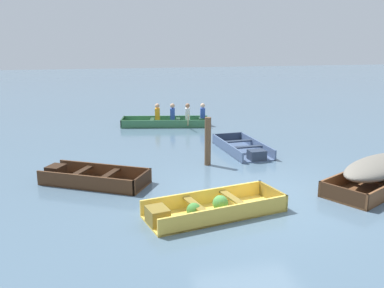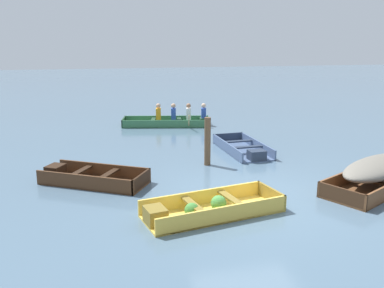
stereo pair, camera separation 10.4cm
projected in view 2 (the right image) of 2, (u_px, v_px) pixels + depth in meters
The scene contains 7 objects.
ground_plane at pixel (255, 197), 9.35m from camera, with size 80.00×80.00×0.00m, color slate.
dinghy_yellow_foreground at pixel (207, 209), 8.37m from camera, with size 2.93×1.59×0.35m.
skiff_wooden_brown_near_moored at pixel (381, 170), 9.95m from camera, with size 3.50×2.65×0.67m.
skiff_slate_blue_mid_moored at pixel (244, 149), 12.94m from camera, with size 1.23×2.56×0.31m.
skiff_dark_varnish_far_moored at pixel (90, 178), 10.24m from camera, with size 2.67×2.09×0.35m.
rowboat_green_with_crew at pixel (173, 120), 16.84m from camera, with size 3.52×2.24×0.88m.
mooring_post at pixel (208, 141), 11.55m from camera, with size 0.17×0.17×1.32m, color brown.
Camera 2 is at (-3.14, -8.32, 3.41)m, focal length 40.00 mm.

